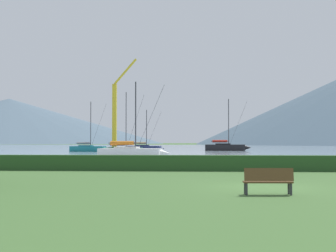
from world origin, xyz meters
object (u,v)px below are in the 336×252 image
(sailboat_slip_2, at_px, (226,147))
(dock_crane, at_px, (115,121))
(sailboat_slip_3, at_px, (144,148))
(sailboat_slip_6, at_px, (88,148))
(park_bench_near_path, at_px, (268,180))
(sailboat_slip_8, at_px, (123,150))
(sailboat_slip_5, at_px, (131,152))

(sailboat_slip_2, height_order, dock_crane, dock_crane)
(sailboat_slip_3, height_order, sailboat_slip_6, sailboat_slip_6)
(park_bench_near_path, bearing_deg, sailboat_slip_8, 100.33)
(dock_crane, bearing_deg, sailboat_slip_2, 12.16)
(dock_crane, bearing_deg, sailboat_slip_5, -77.31)
(sailboat_slip_3, relative_size, sailboat_slip_5, 0.93)
(sailboat_slip_5, height_order, sailboat_slip_6, sailboat_slip_6)
(sailboat_slip_2, distance_m, dock_crane, 23.14)
(sailboat_slip_6, height_order, sailboat_slip_8, sailboat_slip_8)
(sailboat_slip_5, distance_m, sailboat_slip_6, 36.55)
(dock_crane, bearing_deg, park_bench_near_path, -75.95)
(sailboat_slip_3, bearing_deg, sailboat_slip_5, -70.29)
(sailboat_slip_3, relative_size, sailboat_slip_8, 0.85)
(sailboat_slip_8, distance_m, dock_crane, 22.33)
(park_bench_near_path, relative_size, dock_crane, 0.09)
(sailboat_slip_6, distance_m, sailboat_slip_8, 17.03)
(sailboat_slip_5, bearing_deg, sailboat_slip_8, 108.27)
(park_bench_near_path, bearing_deg, sailboat_slip_3, 96.06)
(sailboat_slip_2, xyz_separation_m, park_bench_near_path, (-2.72, -82.07, -0.23))
(sailboat_slip_6, bearing_deg, sailboat_slip_8, -49.48)
(park_bench_near_path, distance_m, dock_crane, 79.88)
(sailboat_slip_3, distance_m, sailboat_slip_5, 39.63)
(sailboat_slip_2, height_order, sailboat_slip_8, sailboat_slip_2)
(park_bench_near_path, bearing_deg, sailboat_slip_2, 84.19)
(sailboat_slip_6, height_order, dock_crane, dock_crane)
(sailboat_slip_8, distance_m, park_bench_near_path, 58.01)
(sailboat_slip_6, bearing_deg, dock_crane, 68.81)
(sailboat_slip_3, distance_m, dock_crane, 8.05)
(sailboat_slip_6, relative_size, sailboat_slip_8, 0.98)
(sailboat_slip_5, height_order, dock_crane, dock_crane)
(sailboat_slip_3, distance_m, park_bench_near_path, 77.27)
(sailboat_slip_3, distance_m, sailboat_slip_8, 19.89)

